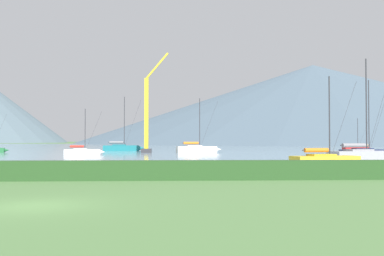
% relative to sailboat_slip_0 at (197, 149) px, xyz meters
% --- Properties ---
extents(ground_plane, '(1000.00, 1000.00, 0.00)m').
position_rel_sailboat_slip_0_xyz_m(ground_plane, '(-10.56, -70.41, -0.74)').
color(ground_plane, '#517A42').
extents(harbor_water, '(320.00, 246.00, 0.00)m').
position_rel_sailboat_slip_0_xyz_m(harbor_water, '(-10.56, 66.59, -0.74)').
color(harbor_water, gray).
rests_on(harbor_water, ground_plane).
extents(hedge_line, '(80.00, 1.20, 1.24)m').
position_rel_sailboat_slip_0_xyz_m(hedge_line, '(-10.56, -59.41, -0.12)').
color(hedge_line, '#284C23').
rests_on(hedge_line, ground_plane).
extents(sailboat_slip_0, '(9.17, 3.77, 10.72)m').
position_rel_sailboat_slip_0_xyz_m(sailboat_slip_0, '(0.00, 0.00, 0.00)').
color(sailboat_slip_0, white).
rests_on(sailboat_slip_0, harbor_water).
extents(sailboat_slip_3, '(9.32, 3.28, 12.26)m').
position_rel_sailboat_slip_0_xyz_m(sailboat_slip_3, '(-16.17, 13.25, 0.03)').
color(sailboat_slip_3, '#19707A').
rests_on(sailboat_slip_3, harbor_water).
extents(sailboat_slip_6, '(7.62, 3.60, 8.69)m').
position_rel_sailboat_slip_0_xyz_m(sailboat_slip_6, '(9.60, -45.93, -0.13)').
color(sailboat_slip_6, gold).
rests_on(sailboat_slip_6, harbor_water).
extents(sailboat_slip_7, '(8.26, 2.82, 11.31)m').
position_rel_sailboat_slip_0_xyz_m(sailboat_slip_7, '(23.40, -23.82, -0.05)').
color(sailboat_slip_7, navy).
rests_on(sailboat_slip_7, harbor_water).
extents(sailboat_slip_8, '(6.93, 3.31, 7.76)m').
position_rel_sailboat_slip_0_xyz_m(sailboat_slip_8, '(-19.98, -12.20, -0.18)').
color(sailboat_slip_8, white).
rests_on(sailboat_slip_8, harbor_water).
extents(sailboat_slip_9, '(9.23, 4.29, 12.16)m').
position_rel_sailboat_slip_0_xyz_m(sailboat_slip_9, '(17.40, -36.43, 0.02)').
color(sailboat_slip_9, '#9E9EA3').
rests_on(sailboat_slip_9, harbor_water).
extents(sailboat_slip_10, '(6.65, 2.33, 7.35)m').
position_rel_sailboat_slip_0_xyz_m(sailboat_slip_10, '(36.44, 10.50, -0.20)').
color(sailboat_slip_10, red).
rests_on(sailboat_slip_10, harbor_water).
extents(dock_crane, '(5.31, 2.00, 19.65)m').
position_rel_sailboat_slip_0_xyz_m(dock_crane, '(-9.78, -0.64, 5.73)').
color(dock_crane, '#333338').
rests_on(dock_crane, ground_plane).
extents(distant_hill_central_peak, '(345.21, 345.21, 58.07)m').
position_rel_sailboat_slip_0_xyz_m(distant_hill_central_peak, '(100.71, 239.10, 28.29)').
color(distant_hill_central_peak, '#4C6070').
rests_on(distant_hill_central_peak, ground_plane).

